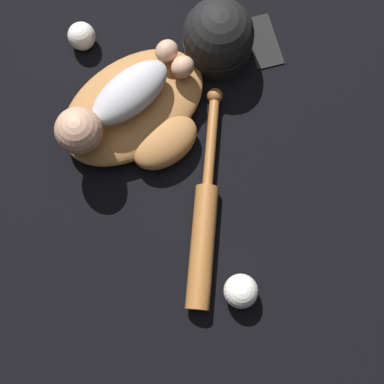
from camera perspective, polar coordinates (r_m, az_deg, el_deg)
ground_plane at (r=1.30m, az=-3.62°, el=8.03°), size 6.00×6.00×0.00m
baseball_glove at (r=1.27m, az=-5.75°, el=8.45°), size 0.44×0.38×0.07m
baby_figure at (r=1.20m, az=-8.24°, el=9.29°), size 0.34×0.24×0.10m
baseball_bat at (r=1.20m, az=1.32°, el=-3.27°), size 0.21×0.50×0.05m
baseball at (r=1.17m, az=5.24°, el=-10.49°), size 0.08×0.08×0.08m
baseball_spare at (r=1.38m, az=-11.69°, el=15.97°), size 0.07×0.07×0.07m
baseball_cap at (r=1.32m, az=2.85°, el=16.09°), size 0.24×0.17×0.17m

